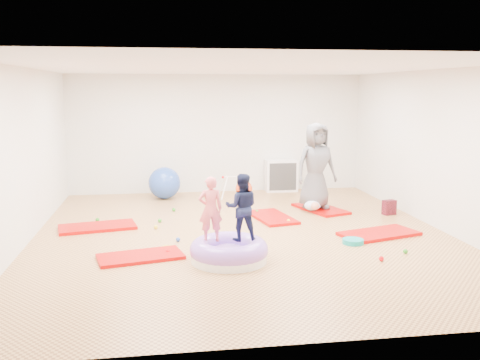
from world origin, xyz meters
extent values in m
cube|color=tan|center=(0.00, 0.00, 0.00)|extent=(7.00, 8.00, 0.01)
cube|color=white|center=(0.00, 0.00, 2.80)|extent=(7.00, 8.00, 0.01)
cube|color=silver|center=(0.00, 4.00, 1.40)|extent=(7.00, 0.01, 2.80)
cube|color=silver|center=(0.00, -4.00, 1.40)|extent=(7.00, 0.01, 2.80)
cube|color=silver|center=(-3.50, 0.00, 1.40)|extent=(0.01, 8.00, 2.80)
cube|color=silver|center=(3.50, 0.00, 1.40)|extent=(0.01, 8.00, 2.80)
cube|color=#C80400|center=(-1.68, -1.04, 0.03)|extent=(1.33, 0.87, 0.05)
cube|color=#C80400|center=(-2.50, 0.81, 0.03)|extent=(1.43, 0.92, 0.06)
cube|color=#C80400|center=(0.74, 1.07, 0.03)|extent=(0.85, 1.34, 0.05)
cube|color=#C80400|center=(2.29, -0.37, 0.03)|extent=(1.46, 1.02, 0.06)
cube|color=#C80400|center=(1.87, 1.64, 0.03)|extent=(1.00, 1.38, 0.05)
cylinder|color=white|center=(-0.41, -1.36, 0.06)|extent=(1.10, 1.10, 0.12)
torus|color=#9461D9|center=(-0.41, -1.36, 0.18)|extent=(1.14, 1.14, 0.30)
ellipsoid|color=#9461D9|center=(-0.41, -1.36, 0.11)|extent=(0.60, 0.60, 0.27)
imported|color=#FF6870|center=(-0.66, -1.26, 0.80)|extent=(0.36, 0.24, 0.95)
imported|color=#121736|center=(-0.21, -1.27, 0.82)|extent=(0.53, 0.44, 0.99)
imported|color=#57575C|center=(1.76, 1.63, 0.92)|extent=(0.94, 0.71, 1.74)
ellipsoid|color=white|center=(1.65, 1.43, 0.15)|extent=(0.34, 0.22, 0.20)
sphere|color=#EB9274|center=(1.65, 1.28, 0.17)|extent=(0.16, 0.16, 0.16)
sphere|color=#EA040B|center=(-1.28, -0.91, 0.04)|extent=(0.07, 0.07, 0.07)
sphere|color=yellow|center=(-1.47, 0.61, 0.04)|extent=(0.07, 0.07, 0.07)
sphere|color=#264AAE|center=(-1.10, -0.26, 0.04)|extent=(0.07, 0.07, 0.07)
sphere|color=#EA040B|center=(1.77, -1.69, 0.04)|extent=(0.07, 0.07, 0.07)
sphere|color=yellow|center=(0.97, 0.68, 0.04)|extent=(0.07, 0.07, 0.07)
sphere|color=#2B911D|center=(0.53, 1.51, 0.04)|extent=(0.07, 0.07, 0.07)
sphere|color=#2B911D|center=(-2.55, 1.31, 0.04)|extent=(0.07, 0.07, 0.07)
sphere|color=#2B911D|center=(2.27, -1.41, 0.04)|extent=(0.07, 0.07, 0.07)
sphere|color=#2B911D|center=(-1.11, 1.95, 0.04)|extent=(0.07, 0.07, 0.07)
sphere|color=#2B911D|center=(-1.40, 1.08, 0.04)|extent=(0.07, 0.07, 0.07)
sphere|color=#264AAE|center=(-1.28, 3.29, 0.36)|extent=(0.72, 0.72, 0.72)
sphere|color=#FF4416|center=(0.52, 3.19, 0.19)|extent=(0.39, 0.39, 0.39)
cylinder|color=white|center=(0.04, 2.91, 0.27)|extent=(0.19, 0.19, 0.50)
cylinder|color=white|center=(0.04, 3.34, 0.27)|extent=(0.19, 0.19, 0.50)
cylinder|color=white|center=(0.51, 2.91, 0.27)|extent=(0.19, 0.19, 0.50)
cylinder|color=white|center=(0.51, 3.34, 0.27)|extent=(0.19, 0.19, 0.50)
cylinder|color=white|center=(0.27, 3.13, 0.49)|extent=(0.49, 0.03, 0.03)
sphere|color=#EA040B|center=(0.03, 3.13, 0.49)|extent=(0.06, 0.06, 0.06)
sphere|color=#264AAE|center=(0.52, 3.13, 0.49)|extent=(0.06, 0.06, 0.06)
cube|color=white|center=(1.54, 3.80, 0.38)|extent=(0.76, 0.37, 0.76)
cube|color=#363636|center=(1.54, 3.62, 0.38)|extent=(0.66, 0.02, 0.66)
cube|color=white|center=(1.54, 3.74, 0.38)|extent=(0.02, 0.26, 0.67)
cube|color=white|center=(1.54, 3.74, 0.38)|extent=(0.67, 0.26, 0.02)
cylinder|color=#0C8F90|center=(1.68, -0.78, 0.04)|extent=(0.34, 0.34, 0.08)
cube|color=maroon|center=(3.10, 1.06, 0.15)|extent=(0.28, 0.21, 0.29)
cylinder|color=yellow|center=(-1.28, -0.62, 0.01)|extent=(0.20, 0.20, 0.03)
camera|label=1|loc=(-1.35, -8.72, 2.45)|focal=40.00mm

